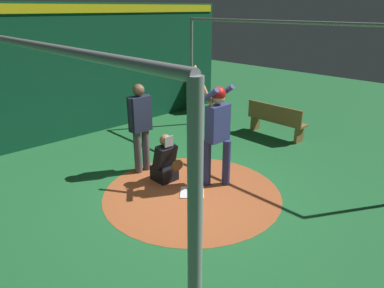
# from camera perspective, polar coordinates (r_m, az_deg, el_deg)

# --- Properties ---
(ground_plane) EXTENTS (25.82, 25.82, 0.00)m
(ground_plane) POSITION_cam_1_polar(r_m,az_deg,el_deg) (6.44, 0.00, -7.91)
(ground_plane) COLOR #216633
(dirt_circle) EXTENTS (3.18, 3.18, 0.01)m
(dirt_circle) POSITION_cam_1_polar(r_m,az_deg,el_deg) (6.43, 0.00, -7.89)
(dirt_circle) COLOR #AD562D
(dirt_circle) RESTS_ON ground
(home_plate) EXTENTS (0.59, 0.59, 0.01)m
(home_plate) POSITION_cam_1_polar(r_m,az_deg,el_deg) (6.43, 0.00, -7.82)
(home_plate) COLOR white
(home_plate) RESTS_ON dirt_circle
(batter) EXTENTS (0.68, 0.49, 2.19)m
(batter) POSITION_cam_1_polar(r_m,az_deg,el_deg) (6.31, 4.06, 2.82)
(batter) COLOR navy
(batter) RESTS_ON ground
(catcher) EXTENTS (0.58, 0.40, 0.94)m
(catcher) POSITION_cam_1_polar(r_m,az_deg,el_deg) (6.75, -4.25, -3.03)
(catcher) COLOR black
(catcher) RESTS_ON ground
(umpire) EXTENTS (0.22, 0.49, 1.79)m
(umpire) POSITION_cam_1_polar(r_m,az_deg,el_deg) (6.97, -8.33, 3.27)
(umpire) COLOR #4C4C51
(umpire) RESTS_ON ground
(back_wall) EXTENTS (0.22, 9.82, 3.25)m
(back_wall) POSITION_cam_1_polar(r_m,az_deg,el_deg) (9.37, -18.88, 10.91)
(back_wall) COLOR #0F472D
(back_wall) RESTS_ON ground
(cage_frame) EXTENTS (6.00, 5.66, 2.88)m
(cage_frame) POSITION_cam_1_polar(r_m,az_deg,el_deg) (5.73, 0.00, 10.36)
(cage_frame) COLOR gray
(cage_frame) RESTS_ON ground
(bat_rack) EXTENTS (1.18, 0.22, 1.05)m
(bat_rack) POSITION_cam_1_polar(r_m,az_deg,el_deg) (11.49, -0.30, 7.93)
(bat_rack) COLOR olive
(bat_rack) RESTS_ON ground
(bench) EXTENTS (1.57, 0.36, 0.85)m
(bench) POSITION_cam_1_polar(r_m,az_deg,el_deg) (9.30, 13.33, 3.78)
(bench) COLOR olive
(bench) RESTS_ON ground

